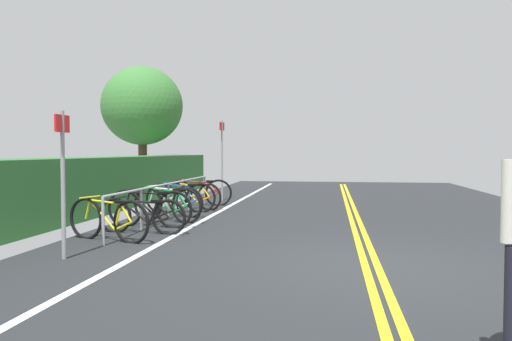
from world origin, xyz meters
The scene contains 17 objects.
ground_plane centered at (0.00, 0.00, -0.03)m, with size 35.94×10.04×0.05m, color #232628.
centre_line_yellow_inner centered at (0.00, -0.08, 0.00)m, with size 32.35×0.10×0.00m, color gold.
centre_line_yellow_outer centered at (0.00, 0.08, 0.00)m, with size 32.35×0.10×0.00m, color gold.
bike_lane_stripe_white centered at (0.00, 3.27, 0.00)m, with size 32.35×0.12×0.00m, color white.
bike_rack centered at (3.98, 4.10, 0.61)m, with size 6.44×0.05×0.80m.
bicycle_0 centered at (1.23, 4.22, 0.35)m, with size 0.63×1.67×0.76m.
bicycle_1 centered at (2.02, 3.94, 0.32)m, with size 0.46×1.73×0.69m.
bicycle_2 centered at (2.78, 4.08, 0.37)m, with size 0.46×1.81×0.78m.
bicycle_3 centered at (3.55, 3.99, 0.36)m, with size 0.64×1.70×0.78m.
bicycle_4 centered at (4.39, 4.21, 0.34)m, with size 0.59×1.74×0.73m.
bicycle_5 centered at (5.14, 4.17, 0.36)m, with size 0.48×1.70×0.77m.
bicycle_6 centered at (5.87, 4.09, 0.34)m, with size 0.64×1.68×0.73m.
bicycle_7 centered at (6.64, 4.13, 0.36)m, with size 0.58×1.79×0.77m.
sign_post_near centered at (-0.20, 4.20, 1.25)m, with size 0.36×0.06×2.06m.
sign_post_far centered at (8.17, 3.81, 1.46)m, with size 0.36×0.08×2.44m.
hedge_backdrop centered at (5.48, 6.35, 0.68)m, with size 15.39×1.31×1.35m, color #2D6B30.
tree_mid centered at (11.17, 7.52, 3.18)m, with size 3.01×3.01×4.66m.
Camera 1 is at (-6.56, 0.53, 1.50)m, focal length 34.77 mm.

